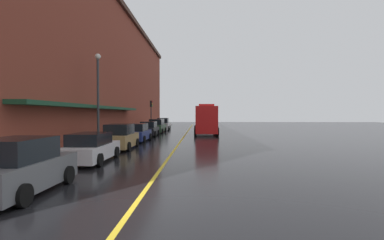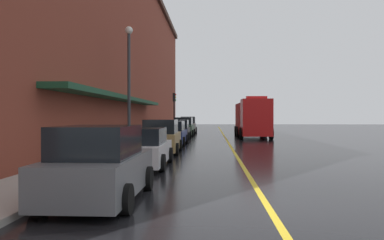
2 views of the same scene
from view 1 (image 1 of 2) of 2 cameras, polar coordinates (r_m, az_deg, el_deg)
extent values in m
plane|color=black|center=(33.25, -1.47, -3.13)|extent=(112.00, 112.00, 0.00)
cube|color=#ADA8A0|center=(34.15, -11.93, -2.91)|extent=(2.40, 70.00, 0.15)
cube|color=gold|center=(33.25, -1.47, -3.12)|extent=(0.16, 70.00, 0.01)
cube|color=brown|center=(35.32, -21.58, 9.76)|extent=(9.05, 64.00, 15.64)
cube|color=#472D23|center=(35.74, -14.22, 22.20)|extent=(0.40, 64.00, 0.60)
cube|color=#19472D|center=(25.62, -18.11, 2.45)|extent=(1.20, 22.40, 0.24)
cube|color=#595B60|center=(10.61, -31.28, -9.30)|extent=(1.82, 4.17, 0.88)
cube|color=black|center=(10.33, -31.96, -5.11)|extent=(1.63, 2.29, 0.72)
cylinder|color=black|center=(12.22, -31.56, -9.34)|extent=(0.22, 0.64, 0.64)
cylinder|color=black|center=(11.33, -23.68, -10.09)|extent=(0.22, 0.64, 0.64)
cylinder|color=black|center=(9.13, -30.85, -12.91)|extent=(0.22, 0.64, 0.64)
cube|color=silver|center=(15.94, -19.57, -5.96)|extent=(1.82, 4.52, 0.75)
cube|color=black|center=(15.66, -19.88, -3.59)|extent=(1.63, 2.49, 0.61)
cylinder|color=black|center=(17.58, -20.72, -6.05)|extent=(0.23, 0.64, 0.64)
cylinder|color=black|center=(17.00, -15.03, -6.26)|extent=(0.23, 0.64, 0.64)
cylinder|color=black|center=(15.05, -24.71, -7.31)|extent=(0.23, 0.64, 0.64)
cylinder|color=black|center=(14.36, -18.16, -7.66)|extent=(0.23, 0.64, 0.64)
cube|color=#A5844C|center=(21.07, -14.23, -3.99)|extent=(1.85, 4.31, 0.90)
cube|color=black|center=(20.80, -14.39, -1.80)|extent=(1.65, 2.38, 0.73)
cylinder|color=black|center=(22.62, -15.57, -4.41)|extent=(0.23, 0.64, 0.64)
cylinder|color=black|center=(22.17, -11.04, -4.50)|extent=(0.23, 0.64, 0.64)
cylinder|color=black|center=(20.10, -17.74, -5.13)|extent=(0.23, 0.64, 0.64)
cylinder|color=black|center=(19.59, -12.67, -5.26)|extent=(0.23, 0.64, 0.64)
cube|color=navy|center=(26.59, -10.93, -2.99)|extent=(1.80, 4.68, 0.81)
cube|color=black|center=(26.32, -11.05, -1.43)|extent=(1.61, 2.58, 0.66)
cylinder|color=black|center=(28.22, -12.05, -3.28)|extent=(0.22, 0.64, 0.64)
cylinder|color=black|center=(27.84, -8.45, -3.33)|extent=(0.22, 0.64, 0.64)
cylinder|color=black|center=(25.43, -13.63, -3.78)|extent=(0.22, 0.64, 0.64)
cylinder|color=black|center=(25.01, -9.65, -3.85)|extent=(0.22, 0.64, 0.64)
cube|color=black|center=(32.63, -8.64, -2.19)|extent=(1.71, 4.12, 0.82)
cube|color=black|center=(32.40, -8.71, -0.90)|extent=(1.54, 2.27, 0.67)
cylinder|color=black|center=(34.07, -9.68, -2.50)|extent=(0.22, 0.64, 0.64)
cylinder|color=black|center=(33.77, -6.80, -2.52)|extent=(0.22, 0.64, 0.64)
cylinder|color=black|center=(31.57, -10.60, -2.80)|extent=(0.22, 0.64, 0.64)
cylinder|color=black|center=(31.25, -7.49, -2.83)|extent=(0.22, 0.64, 0.64)
cube|color=#2D5133|center=(38.52, -7.05, -1.60)|extent=(1.89, 4.89, 0.91)
cube|color=black|center=(38.25, -7.11, -0.37)|extent=(1.67, 2.70, 0.75)
cylinder|color=black|center=(40.18, -7.99, -1.93)|extent=(0.23, 0.64, 0.64)
cylinder|color=black|center=(39.89, -5.39, -1.95)|extent=(0.23, 0.64, 0.64)
cylinder|color=black|center=(37.22, -8.83, -2.18)|extent=(0.23, 0.64, 0.64)
cylinder|color=black|center=(36.91, -6.02, -2.20)|extent=(0.23, 0.64, 0.64)
cube|color=silver|center=(44.72, -5.81, -1.18)|extent=(1.95, 4.65, 0.95)
cube|color=black|center=(44.47, -5.84, -0.09)|extent=(1.70, 2.58, 0.77)
cylinder|color=black|center=(46.25, -6.76, -1.51)|extent=(0.24, 0.65, 0.64)
cylinder|color=black|center=(46.08, -4.50, -1.52)|extent=(0.24, 0.65, 0.64)
cylinder|color=black|center=(43.43, -7.20, -1.69)|extent=(0.24, 0.65, 0.64)
cylinder|color=black|center=(43.24, -4.79, -1.70)|extent=(0.24, 0.65, 0.64)
cube|color=red|center=(32.06, 2.93, 0.03)|extent=(2.52, 2.23, 3.11)
cube|color=red|center=(36.14, 2.70, -0.03)|extent=(2.56, 5.38, 2.86)
cube|color=red|center=(32.07, 2.94, 3.02)|extent=(1.75, 0.62, 0.24)
cylinder|color=black|center=(32.26, 5.16, -2.38)|extent=(0.31, 1.00, 1.00)
cylinder|color=black|center=(32.17, 0.68, -2.38)|extent=(0.31, 1.00, 1.00)
cylinder|color=black|center=(35.59, 4.76, -2.04)|extent=(0.31, 1.00, 1.00)
cylinder|color=black|center=(35.51, 0.70, -2.04)|extent=(0.31, 1.00, 1.00)
cylinder|color=black|center=(37.74, 4.54, -1.85)|extent=(0.31, 1.00, 1.00)
cylinder|color=black|center=(37.66, 0.71, -1.85)|extent=(0.31, 1.00, 1.00)
cylinder|color=#4C4C51|center=(43.93, -7.72, -1.20)|extent=(0.07, 0.07, 1.05)
cube|color=black|center=(43.91, -7.73, -0.33)|extent=(0.14, 0.18, 0.28)
cylinder|color=#4C4C51|center=(30.25, -12.05, -2.30)|extent=(0.07, 0.07, 1.05)
cube|color=black|center=(30.21, -12.05, -1.05)|extent=(0.14, 0.18, 0.28)
cylinder|color=#33383D|center=(22.66, -18.40, 3.38)|extent=(0.18, 0.18, 6.50)
sphere|color=white|center=(23.06, -18.46, 12.03)|extent=(0.44, 0.44, 0.44)
cylinder|color=#232326|center=(41.33, -8.25, 0.28)|extent=(0.14, 0.14, 3.40)
cube|color=black|center=(41.35, -8.26, 3.26)|extent=(0.28, 0.36, 0.90)
sphere|color=red|center=(41.33, -8.04, 3.68)|extent=(0.16, 0.16, 0.16)
sphere|color=gold|center=(41.32, -8.04, 3.26)|extent=(0.16, 0.16, 0.16)
sphere|color=green|center=(41.31, -8.04, 2.85)|extent=(0.16, 0.16, 0.16)
camera|label=2|loc=(3.09, -90.02, -9.50)|focal=35.46mm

